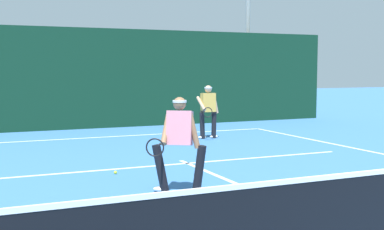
% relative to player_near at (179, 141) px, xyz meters
% --- Properties ---
extents(court_line_baseline_far, '(9.60, 0.10, 0.01)m').
position_rel_player_near_xyz_m(court_line_baseline_far, '(1.19, 7.39, -0.87)').
color(court_line_baseline_far, white).
rests_on(court_line_baseline_far, ground_plane).
extents(court_line_service, '(7.82, 0.10, 0.01)m').
position_rel_player_near_xyz_m(court_line_service, '(1.19, 2.39, -0.87)').
color(court_line_service, white).
rests_on(court_line_service, ground_plane).
extents(court_line_centre, '(0.10, 6.40, 0.01)m').
position_rel_player_near_xyz_m(court_line_centre, '(1.19, -0.44, -0.87)').
color(court_line_centre, white).
rests_on(court_line_centre, ground_plane).
extents(player_near, '(1.10, 0.80, 1.60)m').
position_rel_player_near_xyz_m(player_near, '(0.00, 0.00, 0.00)').
color(player_near, black).
rests_on(player_near, ground_plane).
extents(player_far, '(0.78, 0.88, 1.57)m').
position_rel_player_near_xyz_m(player_far, '(3.34, 5.84, -0.01)').
color(player_far, black).
rests_on(player_far, ground_plane).
extents(tennis_ball_extra, '(0.07, 0.07, 0.07)m').
position_rel_player_near_xyz_m(tennis_ball_extra, '(-0.56, 1.91, -0.84)').
color(tennis_ball_extra, '#D1E033').
rests_on(tennis_ball_extra, ground_plane).
extents(back_fence_windscreen, '(18.09, 0.12, 3.44)m').
position_rel_player_near_xyz_m(back_fence_windscreen, '(1.19, 9.78, 0.84)').
color(back_fence_windscreen, '#0F3522').
rests_on(back_fence_windscreen, ground_plane).
extents(light_pole, '(0.55, 0.44, 8.07)m').
position_rel_player_near_xyz_m(light_pole, '(7.70, 11.10, 4.02)').
color(light_pole, '#9EA39E').
rests_on(light_pole, ground_plane).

